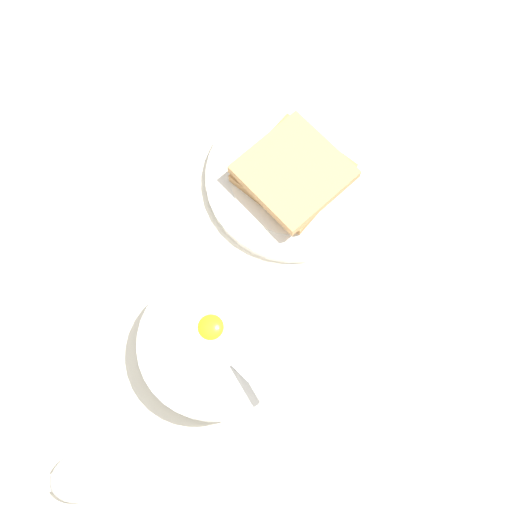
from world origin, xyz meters
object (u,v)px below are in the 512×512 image
at_px(toast_plate, 293,178).
at_px(soup_spoon, 74,476).
at_px(egg_bowl, 214,345).
at_px(toast_sandwich, 294,172).

xyz_separation_m(toast_plate, soup_spoon, (-0.35, -0.17, 0.01)).
distance_m(egg_bowl, toast_plate, 0.21).
bearing_deg(toast_sandwich, toast_plate, 37.89).
bearing_deg(egg_bowl, toast_sandwich, 36.55).
height_order(toast_sandwich, soup_spoon, toast_sandwich).
bearing_deg(soup_spoon, egg_bowl, 13.89).
xyz_separation_m(egg_bowl, soup_spoon, (-0.18, -0.04, -0.01)).
bearing_deg(toast_plate, egg_bowl, -143.43).
distance_m(toast_plate, toast_sandwich, 0.02).
height_order(toast_plate, soup_spoon, soup_spoon).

